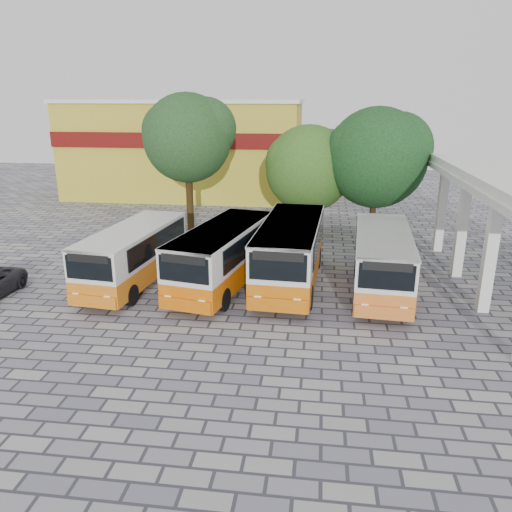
# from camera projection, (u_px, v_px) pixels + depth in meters

# --- Properties ---
(ground) EXTENTS (90.00, 90.00, 0.00)m
(ground) POSITION_uv_depth(u_px,v_px,m) (290.00, 319.00, 19.98)
(ground) COLOR slate
(ground) RESTS_ON ground
(shophouse_block) EXTENTS (20.40, 10.40, 8.30)m
(shophouse_block) POSITION_uv_depth(u_px,v_px,m) (187.00, 148.00, 44.61)
(shophouse_block) COLOR #AD9C24
(shophouse_block) RESTS_ON ground
(bus_far_left) EXTENTS (3.09, 7.75, 2.72)m
(bus_far_left) POSITION_uv_depth(u_px,v_px,m) (134.00, 252.00, 23.28)
(bus_far_left) COLOR #C7650E
(bus_far_left) RESTS_ON ground
(bus_centre_left) EXTENTS (3.91, 8.27, 2.85)m
(bus_centre_left) POSITION_uv_depth(u_px,v_px,m) (223.00, 253.00, 22.89)
(bus_centre_left) COLOR #C55301
(bus_centre_left) RESTS_ON ground
(bus_centre_right) EXTENTS (3.00, 8.50, 3.02)m
(bus_centre_right) POSITION_uv_depth(u_px,v_px,m) (290.00, 249.00, 23.13)
(bus_centre_right) COLOR #B75503
(bus_centre_right) RESTS_ON ground
(bus_far_right) EXTENTS (2.92, 7.88, 2.78)m
(bus_far_right) POSITION_uv_depth(u_px,v_px,m) (382.00, 258.00, 22.28)
(bus_far_right) COLOR #CD651E
(bus_far_right) RESTS_ON ground
(tree_left) EXTENTS (5.90, 5.62, 8.82)m
(tree_left) POSITION_uv_depth(u_px,v_px,m) (188.00, 135.00, 31.54)
(tree_left) COLOR #35240E
(tree_left) RESTS_ON ground
(tree_middle) EXTENTS (5.72, 5.45, 6.91)m
(tree_middle) POSITION_uv_depth(u_px,v_px,m) (310.00, 166.00, 31.35)
(tree_middle) COLOR black
(tree_middle) RESTS_ON ground
(tree_right) EXTENTS (6.29, 5.99, 8.02)m
(tree_right) POSITION_uv_depth(u_px,v_px,m) (378.00, 154.00, 29.74)
(tree_right) COLOR black
(tree_right) RESTS_ON ground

